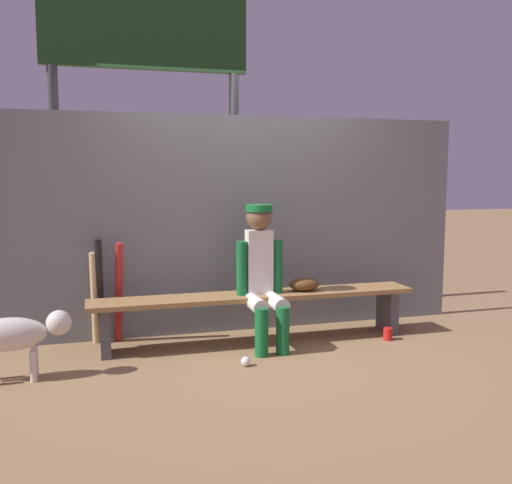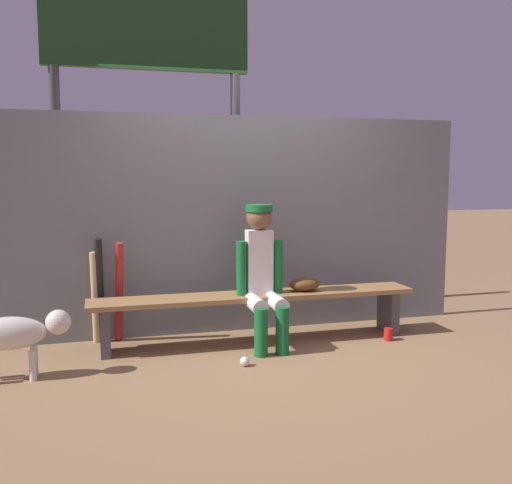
% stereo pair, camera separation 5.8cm
% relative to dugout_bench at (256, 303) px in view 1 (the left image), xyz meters
% --- Properties ---
extents(ground_plane, '(30.00, 30.00, 0.00)m').
position_rel_dugout_bench_xyz_m(ground_plane, '(0.00, 0.00, -0.35)').
color(ground_plane, olive).
extents(chainlink_fence, '(4.29, 0.03, 1.99)m').
position_rel_dugout_bench_xyz_m(chainlink_fence, '(0.00, 0.44, 0.65)').
color(chainlink_fence, slate).
rests_on(chainlink_fence, ground_plane).
extents(dugout_bench, '(2.84, 0.36, 0.43)m').
position_rel_dugout_bench_xyz_m(dugout_bench, '(0.00, 0.00, 0.00)').
color(dugout_bench, olive).
rests_on(dugout_bench, ground_plane).
extents(player_seated, '(0.41, 0.55, 1.21)m').
position_rel_dugout_bench_xyz_m(player_seated, '(0.03, -0.10, 0.30)').
color(player_seated, silver).
rests_on(player_seated, ground_plane).
extents(baseball_glove, '(0.28, 0.20, 0.12)m').
position_rel_dugout_bench_xyz_m(baseball_glove, '(0.45, 0.00, 0.15)').
color(baseball_glove, '#593819').
rests_on(baseball_glove, dugout_bench).
extents(bat_aluminum_red, '(0.10, 0.22, 0.89)m').
position_rel_dugout_bench_xyz_m(bat_aluminum_red, '(-1.14, 0.32, 0.10)').
color(bat_aluminum_red, '#B22323').
rests_on(bat_aluminum_red, ground_plane).
extents(bat_aluminum_black, '(0.07, 0.19, 0.92)m').
position_rel_dugout_bench_xyz_m(bat_aluminum_black, '(-1.30, 0.32, 0.12)').
color(bat_aluminum_black, black).
rests_on(bat_aluminum_black, ground_plane).
extents(bat_wood_natural, '(0.08, 0.16, 0.81)m').
position_rel_dugout_bench_xyz_m(bat_wood_natural, '(-1.34, 0.33, 0.06)').
color(bat_wood_natural, tan).
rests_on(bat_wood_natural, ground_plane).
extents(baseball, '(0.07, 0.07, 0.07)m').
position_rel_dugout_bench_xyz_m(baseball, '(-0.25, -0.58, -0.31)').
color(baseball, white).
rests_on(baseball, ground_plane).
extents(cup_on_ground, '(0.08, 0.08, 0.11)m').
position_rel_dugout_bench_xyz_m(cup_on_ground, '(1.14, -0.26, -0.29)').
color(cup_on_ground, red).
rests_on(cup_on_ground, ground_plane).
extents(cup_on_bench, '(0.08, 0.08, 0.11)m').
position_rel_dugout_bench_xyz_m(cup_on_bench, '(0.08, 0.01, 0.14)').
color(cup_on_bench, '#1E47AD').
rests_on(cup_on_bench, dugout_bench).
extents(scoreboard, '(2.26, 0.27, 3.47)m').
position_rel_dugout_bench_xyz_m(scoreboard, '(-0.71, 1.14, 2.09)').
color(scoreboard, '#3F3F42').
rests_on(scoreboard, ground_plane).
extents(dog, '(0.84, 0.20, 0.49)m').
position_rel_dugout_bench_xyz_m(dog, '(-1.88, -0.42, -0.01)').
color(dog, beige).
rests_on(dog, ground_plane).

